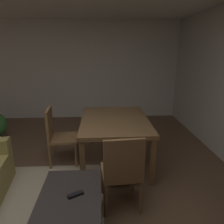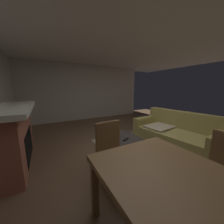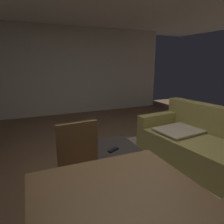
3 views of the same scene
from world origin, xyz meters
name	(u,v)px [view 3 (image 3 of 3)]	position (x,y,z in m)	size (l,w,h in m)	color
floor	(137,176)	(0.00, 0.00, 0.00)	(9.43, 9.43, 0.00)	brown
wall_left	(71,71)	(-3.93, 0.00, 1.27)	(0.12, 5.82, 2.54)	beige
area_rug	(158,170)	(-0.02, 0.38, 0.01)	(2.60, 2.00, 0.01)	tan
couch	(203,145)	(0.07, 1.11, 0.31)	(2.02, 1.17, 0.87)	#9E8E4C
ottoman_coffee_table	(117,165)	(-0.02, -0.29, 0.22)	(0.93, 0.61, 0.44)	#2D2826
tv_remote	(113,150)	(-0.01, -0.35, 0.45)	(0.05, 0.16, 0.02)	black
dining_chair_west	(82,163)	(0.30, -0.84, 0.52)	(0.47, 0.47, 0.93)	brown
small_dog	(100,222)	(0.74, -0.80, 0.16)	(0.22, 0.46, 0.27)	black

